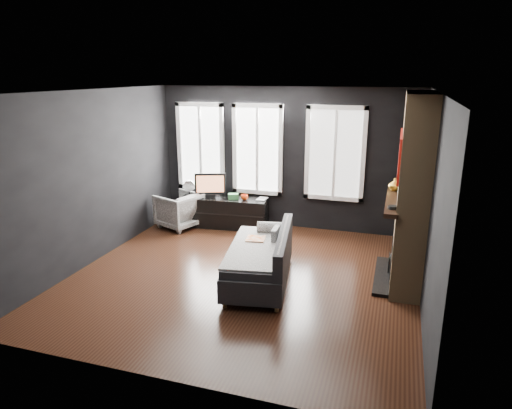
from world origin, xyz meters
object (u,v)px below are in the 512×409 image
(armchair, at_px, (179,209))
(book, at_px, (258,193))
(mantel_vase, at_px, (395,185))
(mug, at_px, (245,197))
(sofa, at_px, (259,256))
(media_console, at_px, (224,212))
(monitor, at_px, (210,184))

(armchair, xyz_separation_m, book, (1.48, 0.43, 0.33))
(armchair, bearing_deg, mantel_vase, 101.63)
(mug, bearing_deg, mantel_vase, -20.30)
(sofa, distance_m, mantel_vase, 2.31)
(media_console, distance_m, mantel_vase, 3.50)
(book, relative_size, mantel_vase, 1.25)
(armchair, bearing_deg, book, 128.30)
(book, bearing_deg, monitor, -170.12)
(book, xyz_separation_m, mantel_vase, (2.52, -1.17, 0.62))
(sofa, height_order, mantel_vase, mantel_vase)
(monitor, height_order, mug, monitor)
(monitor, bearing_deg, book, -10.60)
(mantel_vase, bearing_deg, sofa, -147.16)
(monitor, bearing_deg, mug, -19.94)
(media_console, height_order, mug, mug)
(mug, relative_size, mantel_vase, 0.70)
(media_console, bearing_deg, armchair, -164.30)
(sofa, height_order, book, book)
(book, distance_m, mantel_vase, 2.84)
(media_console, height_order, monitor, monitor)
(media_console, distance_m, monitor, 0.63)
(media_console, xyz_separation_m, monitor, (-0.27, -0.04, 0.57))
(armchair, relative_size, book, 3.12)
(monitor, distance_m, mantel_vase, 3.61)
(sofa, bearing_deg, media_console, 113.12)
(book, height_order, mantel_vase, mantel_vase)
(media_console, relative_size, mantel_vase, 8.80)
(armchair, height_order, mantel_vase, mantel_vase)
(media_console, relative_size, book, 7.02)
(media_console, xyz_separation_m, mug, (0.44, -0.04, 0.36))
(sofa, bearing_deg, mantel_vase, 23.56)
(monitor, xyz_separation_m, mantel_vase, (3.44, -1.01, 0.47))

